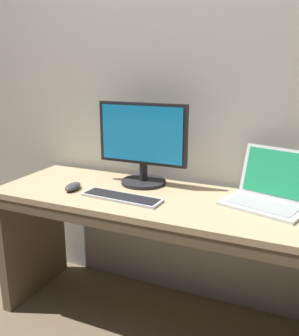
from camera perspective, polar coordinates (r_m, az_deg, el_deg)
ground_plane at (r=2.16m, az=1.90°, el=-22.70°), size 14.00×14.00×0.00m
back_wall at (r=2.04m, az=6.32°, el=23.63°), size 4.82×0.04×3.25m
desk at (r=1.88m, az=1.94°, el=-10.85°), size 1.72×0.56×0.71m
laptop_silver at (r=1.78m, az=17.77°, el=-3.69°), size 0.42×0.37×0.25m
external_monitor at (r=1.95m, az=-1.08°, el=3.66°), size 0.49×0.24×0.44m
wired_keyboard at (r=1.79m, az=-4.31°, el=-4.51°), size 0.41×0.14×0.02m
computer_mouse at (r=1.95m, az=-11.65°, el=-2.81°), size 0.08×0.13×0.04m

